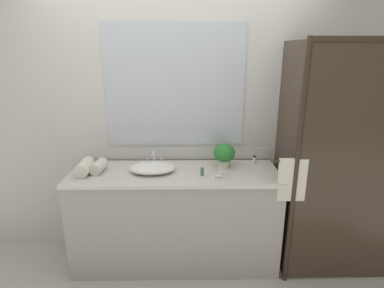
{
  "coord_description": "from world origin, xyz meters",
  "views": [
    {
      "loc": [
        0.12,
        -2.46,
        1.9
      ],
      "look_at": [
        0.15,
        0.0,
        1.15
      ],
      "focal_mm": 28.63,
      "sensor_mm": 36.0,
      "label": 1
    }
  ],
  "objects_px": {
    "potted_plant": "(224,154)",
    "rolled_towel_middle": "(99,167)",
    "amenity_bottle_lotion": "(202,171)",
    "amenity_bottle_conditioner": "(221,171)",
    "sink_basin": "(152,168)",
    "soap_dish": "(219,177)",
    "faucet": "(154,160)",
    "amenity_bottle_shampoo": "(254,160)",
    "rolled_towel_near_edge": "(85,167)"
  },
  "relations": [
    {
      "from": "faucet",
      "to": "rolled_towel_middle",
      "type": "distance_m",
      "value": 0.49
    },
    {
      "from": "amenity_bottle_shampoo",
      "to": "rolled_towel_middle",
      "type": "distance_m",
      "value": 1.39
    },
    {
      "from": "sink_basin",
      "to": "amenity_bottle_shampoo",
      "type": "bearing_deg",
      "value": 12.13
    },
    {
      "from": "sink_basin",
      "to": "soap_dish",
      "type": "xyz_separation_m",
      "value": [
        0.56,
        -0.16,
        -0.02
      ]
    },
    {
      "from": "amenity_bottle_conditioner",
      "to": "rolled_towel_middle",
      "type": "relative_size",
      "value": 0.41
    },
    {
      "from": "sink_basin",
      "to": "amenity_bottle_shampoo",
      "type": "distance_m",
      "value": 0.94
    },
    {
      "from": "rolled_towel_middle",
      "to": "amenity_bottle_conditioner",
      "type": "bearing_deg",
      "value": -3.73
    },
    {
      "from": "faucet",
      "to": "amenity_bottle_lotion",
      "type": "relative_size",
      "value": 2.08
    },
    {
      "from": "sink_basin",
      "to": "amenity_bottle_conditioner",
      "type": "xyz_separation_m",
      "value": [
        0.59,
        -0.07,
        -0.0
      ]
    },
    {
      "from": "amenity_bottle_shampoo",
      "to": "faucet",
      "type": "bearing_deg",
      "value": -178.59
    },
    {
      "from": "sink_basin",
      "to": "soap_dish",
      "type": "bearing_deg",
      "value": -15.53
    },
    {
      "from": "potted_plant",
      "to": "rolled_towel_near_edge",
      "type": "distance_m",
      "value": 1.21
    },
    {
      "from": "amenity_bottle_shampoo",
      "to": "amenity_bottle_conditioner",
      "type": "bearing_deg",
      "value": -141.35
    },
    {
      "from": "amenity_bottle_conditioner",
      "to": "sink_basin",
      "type": "bearing_deg",
      "value": 173.22
    },
    {
      "from": "potted_plant",
      "to": "amenity_bottle_conditioner",
      "type": "height_order",
      "value": "potted_plant"
    },
    {
      "from": "amenity_bottle_conditioner",
      "to": "rolled_towel_near_edge",
      "type": "height_order",
      "value": "rolled_towel_near_edge"
    },
    {
      "from": "amenity_bottle_lotion",
      "to": "amenity_bottle_conditioner",
      "type": "height_order",
      "value": "amenity_bottle_lotion"
    },
    {
      "from": "amenity_bottle_conditioner",
      "to": "rolled_towel_middle",
      "type": "xyz_separation_m",
      "value": [
        -1.04,
        0.07,
        0.02
      ]
    },
    {
      "from": "rolled_towel_near_edge",
      "to": "rolled_towel_middle",
      "type": "bearing_deg",
      "value": 14.59
    },
    {
      "from": "amenity_bottle_conditioner",
      "to": "rolled_towel_near_edge",
      "type": "xyz_separation_m",
      "value": [
        -1.15,
        0.04,
        0.02
      ]
    },
    {
      "from": "soap_dish",
      "to": "amenity_bottle_lotion",
      "type": "xyz_separation_m",
      "value": [
        -0.13,
        0.07,
        0.02
      ]
    },
    {
      "from": "rolled_towel_middle",
      "to": "potted_plant",
      "type": "bearing_deg",
      "value": 6.27
    },
    {
      "from": "sink_basin",
      "to": "amenity_bottle_lotion",
      "type": "xyz_separation_m",
      "value": [
        0.43,
        -0.08,
        0.0
      ]
    },
    {
      "from": "soap_dish",
      "to": "amenity_bottle_lotion",
      "type": "relative_size",
      "value": 1.23
    },
    {
      "from": "amenity_bottle_conditioner",
      "to": "amenity_bottle_shampoo",
      "type": "bearing_deg",
      "value": 38.65
    },
    {
      "from": "potted_plant",
      "to": "amenity_bottle_conditioner",
      "type": "bearing_deg",
      "value": -103.51
    },
    {
      "from": "amenity_bottle_lotion",
      "to": "amenity_bottle_conditioner",
      "type": "bearing_deg",
      "value": 5.25
    },
    {
      "from": "sink_basin",
      "to": "amenity_bottle_lotion",
      "type": "bearing_deg",
      "value": -11.24
    },
    {
      "from": "potted_plant",
      "to": "soap_dish",
      "type": "xyz_separation_m",
      "value": [
        -0.07,
        -0.27,
        -0.11
      ]
    },
    {
      "from": "faucet",
      "to": "amenity_bottle_shampoo",
      "type": "bearing_deg",
      "value": 1.41
    },
    {
      "from": "faucet",
      "to": "rolled_towel_middle",
      "type": "relative_size",
      "value": 0.94
    },
    {
      "from": "amenity_bottle_lotion",
      "to": "rolled_towel_middle",
      "type": "distance_m",
      "value": 0.89
    },
    {
      "from": "rolled_towel_middle",
      "to": "amenity_bottle_lotion",
      "type": "bearing_deg",
      "value": -5.36
    },
    {
      "from": "sink_basin",
      "to": "potted_plant",
      "type": "height_order",
      "value": "potted_plant"
    },
    {
      "from": "faucet",
      "to": "rolled_towel_near_edge",
      "type": "height_order",
      "value": "faucet"
    },
    {
      "from": "amenity_bottle_shampoo",
      "to": "sink_basin",
      "type": "bearing_deg",
      "value": -167.87
    },
    {
      "from": "soap_dish",
      "to": "amenity_bottle_shampoo",
      "type": "height_order",
      "value": "amenity_bottle_shampoo"
    },
    {
      "from": "faucet",
      "to": "soap_dish",
      "type": "relative_size",
      "value": 1.7
    },
    {
      "from": "faucet",
      "to": "amenity_bottle_conditioner",
      "type": "relative_size",
      "value": 2.27
    },
    {
      "from": "rolled_towel_near_edge",
      "to": "soap_dish",
      "type": "bearing_deg",
      "value": -6.34
    },
    {
      "from": "potted_plant",
      "to": "soap_dish",
      "type": "height_order",
      "value": "potted_plant"
    },
    {
      "from": "amenity_bottle_shampoo",
      "to": "amenity_bottle_conditioner",
      "type": "xyz_separation_m",
      "value": [
        -0.33,
        -0.27,
        0.0
      ]
    },
    {
      "from": "faucet",
      "to": "amenity_bottle_conditioner",
      "type": "bearing_deg",
      "value": -22.68
    },
    {
      "from": "faucet",
      "to": "amenity_bottle_shampoo",
      "type": "xyz_separation_m",
      "value": [
        0.92,
        0.02,
        -0.01
      ]
    },
    {
      "from": "potted_plant",
      "to": "rolled_towel_middle",
      "type": "xyz_separation_m",
      "value": [
        -1.09,
        -0.12,
        -0.07
      ]
    },
    {
      "from": "amenity_bottle_shampoo",
      "to": "rolled_towel_near_edge",
      "type": "height_order",
      "value": "rolled_towel_near_edge"
    },
    {
      "from": "amenity_bottle_conditioner",
      "to": "rolled_towel_near_edge",
      "type": "bearing_deg",
      "value": 178.04
    },
    {
      "from": "faucet",
      "to": "amenity_bottle_conditioner",
      "type": "distance_m",
      "value": 0.64
    },
    {
      "from": "rolled_towel_near_edge",
      "to": "rolled_towel_middle",
      "type": "xyz_separation_m",
      "value": [
        0.11,
        0.03,
        -0.01
      ]
    },
    {
      "from": "soap_dish",
      "to": "amenity_bottle_conditioner",
      "type": "xyz_separation_m",
      "value": [
        0.03,
        0.09,
        0.02
      ]
    }
  ]
}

